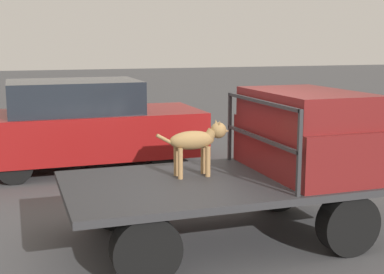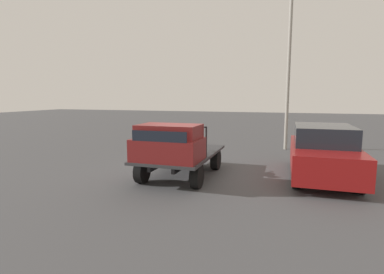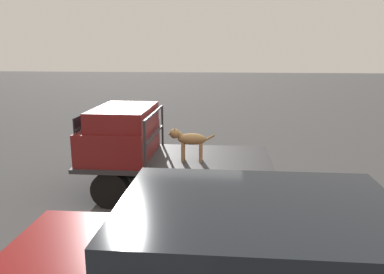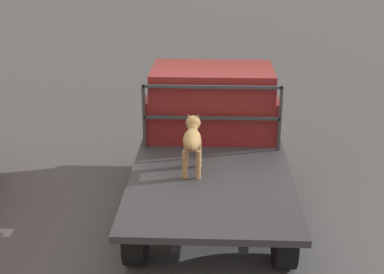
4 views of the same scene
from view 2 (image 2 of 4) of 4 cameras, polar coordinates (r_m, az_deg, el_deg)
The scene contains 7 objects.
ground_plane at distance 9.75m, azimuth -1.89°, elevation -7.34°, with size 80.00×80.00×0.00m, color #474749.
flatbed_truck at distance 9.62m, azimuth -1.91°, elevation -4.14°, with size 3.70×2.00×0.75m.
truck_cab at distance 8.46m, azimuth -4.51°, elevation -1.20°, with size 1.28×1.88×1.00m.
truck_headboard at distance 9.06m, azimuth -2.90°, elevation 0.23°, with size 0.04×1.88×0.91m.
dog at distance 9.66m, azimuth -0.14°, elevation -0.33°, with size 0.91×0.23×0.67m.
parked_sedan at distance 10.14m, azimuth 23.68°, elevation -2.66°, with size 4.22×1.87×1.64m.
light_pole_near at distance 15.15m, azimuth 18.11°, elevation 16.61°, with size 0.41×0.41×8.20m.
Camera 2 is at (8.87, 3.17, 2.54)m, focal length 28.00 mm.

